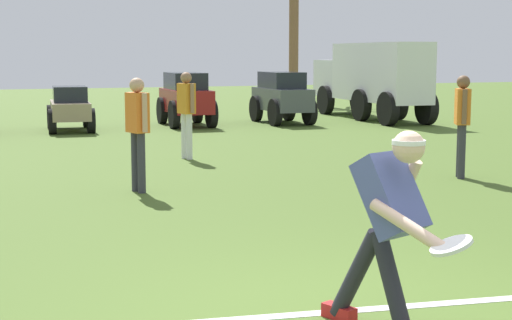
{
  "coord_description": "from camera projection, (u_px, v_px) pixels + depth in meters",
  "views": [
    {
      "loc": [
        -2.53,
        -4.64,
        1.87
      ],
      "look_at": [
        0.01,
        2.08,
        0.9
      ],
      "focal_mm": 55.0,
      "sensor_mm": 36.0,
      "label": 1
    }
  ],
  "objects": [
    {
      "name": "teammate_midfield",
      "position": [
        186.0,
        107.0,
        14.03
      ],
      "size": [
        0.28,
        0.49,
        1.56
      ],
      "color": "silver",
      "rests_on": "ground_plane"
    },
    {
      "name": "parked_car_slot_d",
      "position": [
        70.0,
        108.0,
        19.32
      ],
      "size": [
        1.26,
        2.27,
        1.1
      ],
      "color": "#998466",
      "rests_on": "ground_plane"
    },
    {
      "name": "frisbee_in_flight",
      "position": [
        451.0,
        246.0,
        4.57
      ],
      "size": [
        0.32,
        0.32,
        0.12
      ],
      "color": "white"
    },
    {
      "name": "frisbee_thrower",
      "position": [
        389.0,
        220.0,
        5.16
      ],
      "size": [
        0.51,
        1.15,
        1.39
      ],
      "color": "#23232D",
      "rests_on": "ground_plane"
    },
    {
      "name": "teammate_deep",
      "position": [
        138.0,
        124.0,
        10.61
      ],
      "size": [
        0.28,
        0.49,
        1.56
      ],
      "color": "#33333D",
      "rests_on": "ground_plane"
    },
    {
      "name": "box_truck",
      "position": [
        371.0,
        77.0,
        22.84
      ],
      "size": [
        1.67,
        5.96,
        2.2
      ],
      "color": "silver",
      "rests_on": "ground_plane"
    },
    {
      "name": "teammate_near_sideline",
      "position": [
        462.0,
        116.0,
        11.84
      ],
      "size": [
        0.33,
        0.47,
        1.56
      ],
      "color": "#33333D",
      "rests_on": "ground_plane"
    },
    {
      "name": "palm_tree_right_of_centre",
      "position": [
        294.0,
        15.0,
        30.33
      ],
      "size": [
        3.7,
        3.6,
        5.71
      ],
      "color": "brown",
      "rests_on": "ground_plane"
    },
    {
      "name": "field_line_paint",
      "position": [
        340.0,
        311.0,
        5.73
      ],
      "size": [
        27.36,
        3.78,
        0.01
      ],
      "primitive_type": "cube",
      "rotation": [
        0.0,
        0.0,
        -0.13
      ],
      "color": "white",
      "rests_on": "ground_plane"
    },
    {
      "name": "parked_car_slot_f",
      "position": [
        282.0,
        96.0,
        21.44
      ],
      "size": [
        1.24,
        2.38,
        1.4
      ],
      "color": "#474C51",
      "rests_on": "ground_plane"
    },
    {
      "name": "parked_car_slot_e",
      "position": [
        186.0,
        98.0,
        20.68
      ],
      "size": [
        1.26,
        2.39,
        1.4
      ],
      "color": "maroon",
      "rests_on": "ground_plane"
    }
  ]
}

